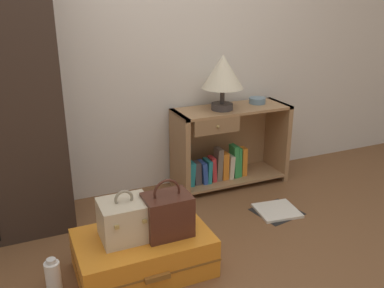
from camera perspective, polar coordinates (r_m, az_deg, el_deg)
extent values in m
cube|color=silver|center=(3.23, -7.86, 15.71)|extent=(6.40, 0.10, 2.60)
cube|color=#A37A51|center=(3.29, -1.69, -1.41)|extent=(0.04, 0.35, 0.66)
cube|color=#A37A51|center=(3.71, 11.47, 0.68)|extent=(0.04, 0.35, 0.66)
cube|color=#A37A51|center=(3.38, 5.45, 4.77)|extent=(0.95, 0.35, 0.02)
cube|color=#A37A51|center=(3.58, 5.14, -4.43)|extent=(0.87, 0.35, 0.02)
cube|color=#A37A51|center=(3.62, 4.01, 0.54)|extent=(0.87, 0.01, 0.64)
cube|color=#8F6B47|center=(3.17, 3.42, 2.44)|extent=(0.38, 0.02, 0.12)
sphere|color=#9E844C|center=(3.15, 3.56, 2.36)|extent=(0.02, 0.02, 0.02)
cube|color=teal|center=(3.36, -0.30, -4.02)|extent=(0.07, 0.11, 0.20)
cube|color=#4C474C|center=(3.39, 0.61, -3.93)|extent=(0.06, 0.09, 0.19)
cube|color=#2D51B2|center=(3.41, 1.44, -3.82)|extent=(0.05, 0.12, 0.18)
cube|color=teal|center=(3.42, 2.08, -3.65)|extent=(0.04, 0.13, 0.19)
cube|color=red|center=(3.44, 2.77, -3.39)|extent=(0.05, 0.10, 0.21)
cube|color=#726659|center=(3.45, 3.56, -2.74)|extent=(0.06, 0.10, 0.28)
cube|color=orange|center=(3.48, 4.34, -2.92)|extent=(0.05, 0.10, 0.23)
cube|color=beige|center=(3.51, 5.11, -3.02)|extent=(0.05, 0.11, 0.20)
cube|color=green|center=(3.51, 5.78, -2.30)|extent=(0.06, 0.10, 0.28)
cube|color=green|center=(3.54, 6.33, -2.38)|extent=(0.03, 0.08, 0.26)
cube|color=orange|center=(3.56, 6.92, -2.35)|extent=(0.05, 0.08, 0.25)
cylinder|color=#3D3838|center=(3.31, 4.10, 5.11)|extent=(0.17, 0.17, 0.05)
cylinder|color=#3D3838|center=(3.29, 4.14, 6.56)|extent=(0.04, 0.04, 0.12)
cone|color=beige|center=(3.25, 4.22, 9.81)|extent=(0.32, 0.32, 0.26)
cylinder|color=slate|center=(3.53, 8.87, 5.86)|extent=(0.14, 0.14, 0.05)
cube|color=orange|center=(2.51, -6.62, -14.45)|extent=(0.76, 0.47, 0.23)
cube|color=brown|center=(2.51, -6.62, -14.45)|extent=(0.76, 0.48, 0.01)
cube|color=brown|center=(2.32, -4.68, -17.69)|extent=(0.14, 0.02, 0.03)
cube|color=beige|center=(2.38, -9.08, -10.13)|extent=(0.27, 0.23, 0.22)
torus|color=gray|center=(2.32, -9.25, -7.38)|extent=(0.11, 0.02, 0.11)
cube|color=tan|center=(2.25, -10.19, -11.08)|extent=(0.02, 0.01, 0.02)
cube|color=tan|center=(2.28, -6.45, -10.39)|extent=(0.02, 0.01, 0.02)
cube|color=#472319|center=(2.39, -3.36, -9.58)|extent=(0.26, 0.19, 0.24)
torus|color=#472319|center=(2.32, -3.43, -6.57)|extent=(0.16, 0.01, 0.16)
cylinder|color=white|center=(2.47, -18.34, -16.81)|extent=(0.08, 0.08, 0.18)
cylinder|color=silver|center=(2.42, -18.61, -14.85)|extent=(0.05, 0.05, 0.02)
cube|color=white|center=(3.20, 11.47, -8.87)|extent=(0.33, 0.31, 0.02)
cube|color=black|center=(3.20, 11.46, -8.99)|extent=(0.36, 0.34, 0.01)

